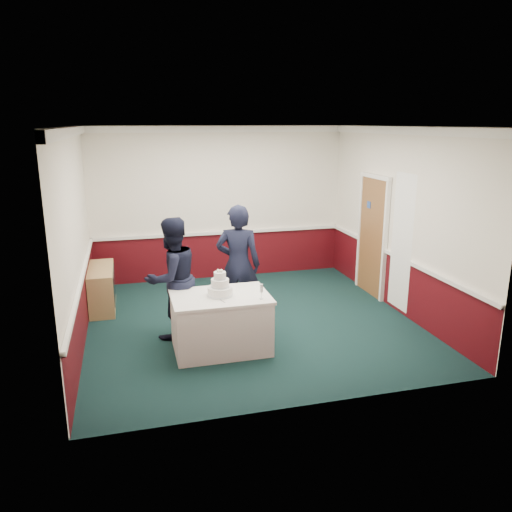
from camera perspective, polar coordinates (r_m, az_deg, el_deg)
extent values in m
plane|color=#122B2C|center=(7.97, -0.57, -7.51)|extent=(5.00, 5.00, 0.00)
cube|color=white|center=(9.90, -4.14, 5.96)|extent=(5.00, 0.05, 3.00)
cube|color=white|center=(7.33, -19.72, 1.91)|extent=(0.05, 5.00, 3.00)
cube|color=white|center=(8.46, 15.91, 3.87)|extent=(0.05, 5.00, 3.00)
cube|color=white|center=(7.36, -0.63, 14.42)|extent=(5.00, 5.00, 0.05)
cube|color=#48090F|center=(10.12, -4.04, 0.08)|extent=(5.00, 0.02, 0.90)
cube|color=white|center=(10.00, -4.07, 2.67)|extent=(4.98, 0.05, 0.06)
cube|color=white|center=(9.76, -4.29, 14.26)|extent=(5.00, 0.08, 0.12)
cube|color=olive|center=(9.23, 13.16, 2.09)|extent=(0.05, 0.90, 2.10)
cube|color=#234799|center=(9.24, 12.78, 5.73)|extent=(0.01, 0.12, 0.12)
cube|color=white|center=(8.29, 16.30, 1.49)|extent=(0.02, 0.60, 2.20)
cube|color=#AB7F53|center=(8.82, -17.19, -3.51)|extent=(0.40, 1.20, 0.70)
cube|color=black|center=(8.80, -15.89, -3.11)|extent=(0.01, 1.00, 0.50)
cube|color=white|center=(6.93, -4.04, -7.70)|extent=(1.28, 0.88, 0.76)
cube|color=white|center=(6.79, -4.10, -4.66)|extent=(1.32, 0.92, 0.04)
cylinder|color=white|center=(6.76, -4.12, -4.02)|extent=(0.34, 0.34, 0.12)
cylinder|color=silver|center=(6.78, -4.11, -4.40)|extent=(0.35, 0.35, 0.03)
cylinder|color=white|center=(6.73, -4.14, -3.10)|extent=(0.24, 0.24, 0.11)
cylinder|color=silver|center=(6.74, -4.13, -3.44)|extent=(0.25, 0.25, 0.02)
cylinder|color=white|center=(6.69, -4.15, -2.24)|extent=(0.16, 0.16, 0.10)
cylinder|color=silver|center=(6.71, -4.15, -2.56)|extent=(0.17, 0.17, 0.02)
sphere|color=#EDE5C9|center=(6.67, -4.16, -1.69)|extent=(0.03, 0.03, 0.03)
sphere|color=#EDE5C9|center=(6.69, -3.95, -1.64)|extent=(0.03, 0.03, 0.03)
sphere|color=#EDE5C9|center=(6.69, -4.37, -1.65)|extent=(0.03, 0.03, 0.03)
sphere|color=#EDE5C9|center=(6.66, -3.97, -1.73)|extent=(0.03, 0.03, 0.03)
sphere|color=#EDE5C9|center=(6.66, -4.36, -1.74)|extent=(0.03, 0.03, 0.03)
cube|color=silver|center=(6.59, -4.04, -5.07)|extent=(0.08, 0.21, 0.00)
cylinder|color=silver|center=(6.63, 0.61, -4.90)|extent=(0.05, 0.05, 0.01)
cylinder|color=silver|center=(6.61, 0.61, -4.52)|extent=(0.01, 0.01, 0.09)
cylinder|color=silver|center=(6.58, 0.62, -3.70)|extent=(0.04, 0.04, 0.11)
imported|color=black|center=(7.26, -9.56, -2.54)|extent=(1.08, 1.01, 1.77)
imported|color=black|center=(7.66, -2.04, -1.02)|extent=(0.79, 0.65, 1.87)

